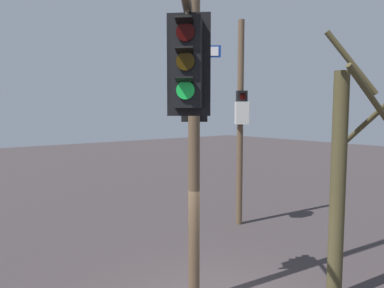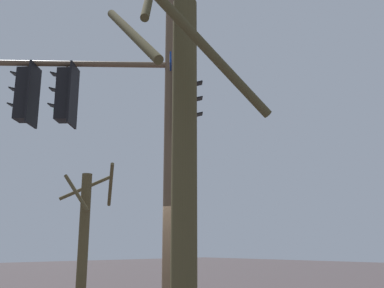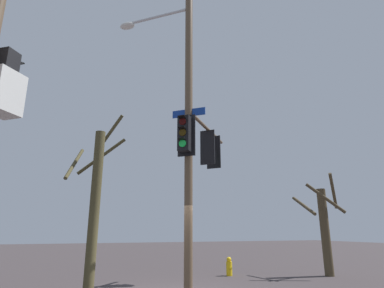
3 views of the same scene
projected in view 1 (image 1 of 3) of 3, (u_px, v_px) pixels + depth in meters
The scene contains 3 objects.
main_signal_pole_assembly at pixel (199, 60), 6.58m from camera, with size 3.64×4.87×9.89m.
secondary_pole_assembly at pixel (241, 118), 12.69m from camera, with size 0.77×0.70×7.43m.
bare_tree_behind_pole at pixel (341, 178), 7.61m from camera, with size 1.57×1.97×5.77m.
Camera 1 is at (5.39, -4.91, 4.17)m, focal length 33.12 mm.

